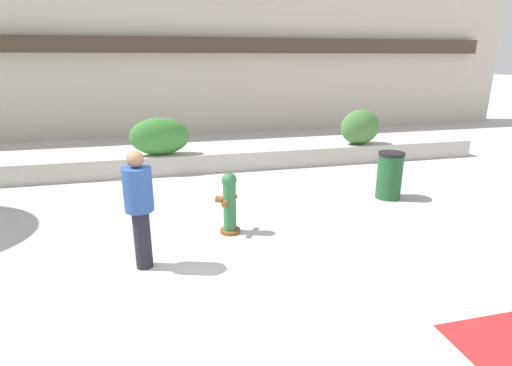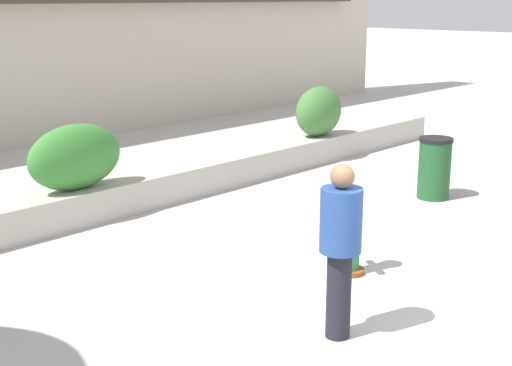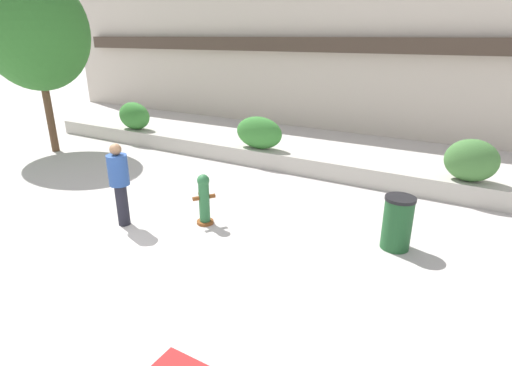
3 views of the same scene
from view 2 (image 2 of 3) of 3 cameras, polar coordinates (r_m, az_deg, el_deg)
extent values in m
plane|color=#BCB7B2|center=(7.14, 15.90, -12.72)|extent=(120.00, 120.00, 0.00)
cube|color=#B7B2A8|center=(10.90, -13.06, -1.53)|extent=(18.00, 0.70, 0.50)
ellipsoid|color=#387F33|center=(10.61, -14.25, 2.03)|extent=(1.51, 0.60, 0.96)
ellipsoid|color=#427538|center=(14.38, 5.04, 5.73)|extent=(1.17, 0.70, 1.00)
cylinder|color=brown|center=(8.69, 7.50, -6.98)|extent=(0.49, 0.49, 0.06)
cylinder|color=#286638|center=(8.54, 7.60, -4.14)|extent=(0.31, 0.31, 0.85)
sphere|color=#286638|center=(8.40, 7.71, -1.10)|extent=(0.25, 0.25, 0.25)
cylinder|color=brown|center=(8.45, 6.47, -3.57)|extent=(0.18, 0.17, 0.11)
cylinder|color=brown|center=(8.66, 7.25, -3.14)|extent=(0.15, 0.15, 0.09)
cylinder|color=brown|center=(8.35, 8.01, -3.85)|extent=(0.15, 0.15, 0.09)
cylinder|color=black|center=(6.99, 6.63, -8.85)|extent=(0.34, 0.34, 0.88)
cylinder|color=#26478C|center=(6.73, 6.82, -2.98)|extent=(0.56, 0.56, 0.62)
sphere|color=#8C6647|center=(6.61, 6.93, 0.53)|extent=(0.23, 0.23, 0.23)
cylinder|color=#1E5128|center=(12.01, 14.08, 1.02)|extent=(0.52, 0.52, 0.95)
cylinder|color=black|center=(11.91, 14.23, 3.38)|extent=(0.55, 0.55, 0.06)
camera|label=1|loc=(5.78, 59.99, 4.39)|focal=28.00mm
camera|label=3|loc=(11.43, 51.18, 11.76)|focal=28.00mm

